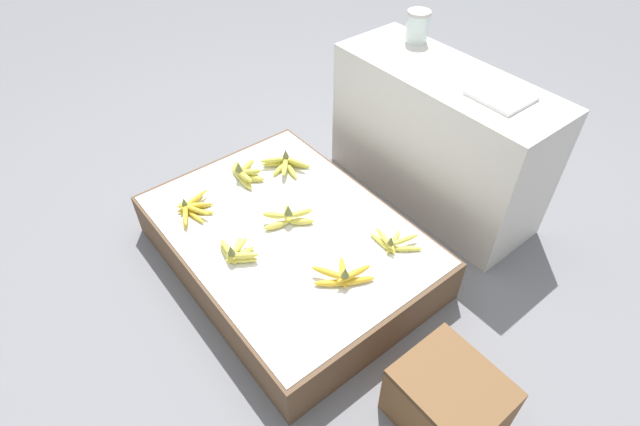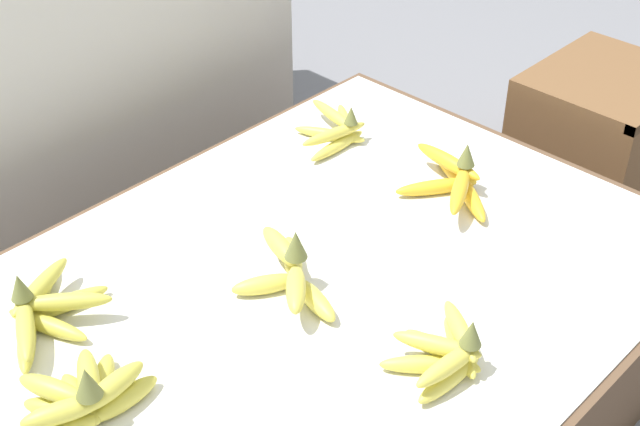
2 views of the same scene
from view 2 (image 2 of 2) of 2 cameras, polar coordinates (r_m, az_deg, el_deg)
The scene contains 10 objects.
ground_plane at distance 1.63m, azimuth -0.45°, elevation -10.96°, with size 10.00×10.00×0.00m, color slate.
display_platform at distance 1.55m, azimuth -0.47°, elevation -8.05°, with size 1.28×0.93×0.23m.
back_vendor_table at distance 2.05m, azimuth -17.59°, elevation 10.27°, with size 1.12×0.42×0.72m.
wooden_crate at distance 2.19m, azimuth 17.54°, elevation 5.34°, with size 0.36×0.31×0.27m.
banana_bunch_front_midleft at distance 1.33m, azimuth 8.19°, elevation -8.83°, with size 0.18×0.14×0.10m.
banana_bunch_middle_left at distance 1.30m, azimuth -14.89°, elevation -11.35°, with size 0.21×0.14×0.11m.
banana_bunch_middle_midleft at distance 1.45m, azimuth -1.91°, elevation -3.76°, with size 0.18×0.23×0.11m.
banana_bunch_middle_midright at distance 1.69m, azimuth 8.60°, elevation 2.16°, with size 0.20×0.23×0.10m.
banana_bunch_back_left at distance 1.45m, azimuth -17.33°, elevation -5.92°, with size 0.21×0.21×0.10m.
banana_bunch_back_midright at distance 1.84m, azimuth 1.09°, elevation 5.38°, with size 0.21×0.17×0.09m.
Camera 2 is at (-0.80, -0.78, 1.19)m, focal length 50.00 mm.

